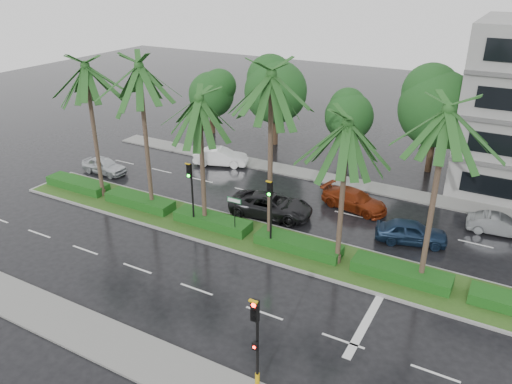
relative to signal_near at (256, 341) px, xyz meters
The scene contains 18 objects.
ground 11.42m from the signal_near, 122.58° to the left, with size 120.00×120.00×0.00m, color black.
near_sidewalk 6.53m from the signal_near, behind, with size 40.00×2.40×0.12m, color slate.
far_sidewalk 22.35m from the signal_near, 105.67° to the left, with size 40.00×2.00×0.12m, color slate.
median 12.24m from the signal_near, 120.00° to the left, with size 36.00×4.00×0.15m.
hedge 12.17m from the signal_near, 120.00° to the left, with size 35.20×1.40×0.60m.
lane_markings 9.76m from the signal_near, 108.30° to the left, with size 34.00×13.06×0.01m.
palm_row 14.05m from the signal_near, 124.87° to the left, with size 26.30×4.20×10.78m.
signal_near is the anchor object (origin of this frame).
signal_median_left 13.93m from the signal_near, 135.91° to the left, with size 0.34×0.42×4.36m.
signal_median_right 10.69m from the signal_near, 114.91° to the left, with size 0.34×0.42×4.36m.
street_sign 12.11m from the signal_near, 125.34° to the left, with size 0.95×0.09×2.60m.
bg_trees 27.45m from the signal_near, 99.34° to the left, with size 32.84×5.95×8.59m.
car_silver 25.74m from the signal_near, 147.54° to the left, with size 3.88×1.56×1.32m, color silver.
car_white 24.63m from the signal_near, 126.10° to the left, with size 4.45×1.55×1.46m, color white.
car_darkgrey 15.25m from the signal_near, 115.41° to the left, with size 5.52×2.55×1.53m, color black.
car_red 17.58m from the signal_near, 96.57° to the left, with size 4.65×1.89×1.35m, color maroon.
car_blue 14.98m from the signal_near, 80.32° to the left, with size 4.21×1.69×1.43m, color #152741.
car_grey 19.78m from the signal_near, 69.17° to the left, with size 3.75×1.31×1.24m, color #535557.
Camera 1 is at (13.13, -22.17, 15.32)m, focal length 35.00 mm.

